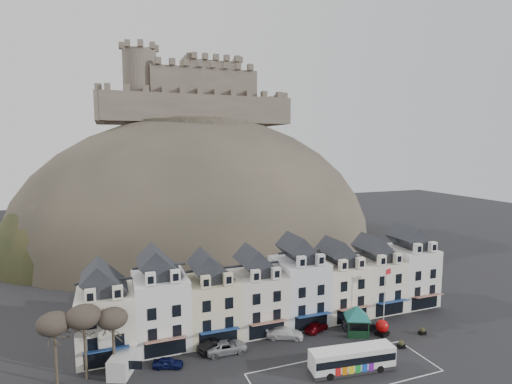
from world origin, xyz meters
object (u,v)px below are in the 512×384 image
car_black (215,345)px  car_maroon (317,327)px  car_silver (226,347)px  bus_shelter (357,312)px  red_buoy (382,327)px  white_van (124,361)px  flagpole (385,294)px  car_navy (168,363)px  car_charcoal (359,324)px  car_white (285,333)px  bus (352,358)px

car_black → car_maroon: (14.81, 0.19, -0.10)m
car_silver → car_maroon: (13.61, 1.11, -0.07)m
bus_shelter → red_buoy: bearing=-2.2°
white_van → flagpole: bearing=20.6°
car_navy → car_charcoal: bearing=-69.2°
red_buoy → car_white: (-13.03, 3.96, -0.37)m
car_white → car_charcoal: 11.17m
red_buoy → car_silver: bearing=171.8°
car_navy → car_white: (15.98, 1.79, 0.13)m
red_buoy → flagpole: size_ratio=0.25×
car_navy → car_black: size_ratio=0.76×
bus_shelter → white_van: bus_shelter is taller
red_buoy → car_charcoal: (-1.96, 2.53, -0.33)m
car_white → bus: bearing=-133.4°
bus_shelter → car_white: bearing=-171.1°
car_silver → bus_shelter: bearing=-94.3°
flagpole → red_buoy: bearing=-133.9°
bus → car_navy: bus is taller
car_silver → car_white: bearing=-83.5°
car_navy → car_white: size_ratio=0.70×
flagpole → car_white: 15.60m
red_buoy → car_white: bearing=163.1°
car_black → car_silver: car_black is taller
car_white → car_navy: bearing=121.3°
car_silver → car_white: (8.52, 0.87, -0.00)m
bus → bus_shelter: 9.74m
car_maroon → car_charcoal: size_ratio=0.83×
white_van → car_black: (11.13, 0.66, -0.39)m
flagpole → bus_shelter: bearing=-175.4°
white_van → car_silver: size_ratio=1.05×
car_navy → car_maroon: 21.17m
bus_shelter → car_black: 19.92m
flagpole → car_black: flagpole is taller
flagpole → car_white: (-14.84, 2.08, -4.32)m
bus → car_white: bearing=118.4°
white_van → car_charcoal: size_ratio=1.17×
red_buoy → car_charcoal: size_ratio=0.46×
bus → car_navy: (-20.00, 8.28, -0.97)m
car_silver → car_maroon: 13.66m
car_navy → car_charcoal: car_charcoal is taller
bus → car_maroon: size_ratio=2.61×
car_navy → car_maroon: (21.07, 2.03, 0.07)m
car_white → car_maroon: car_white is taller
white_van → car_white: size_ratio=1.08×
car_white → car_charcoal: car_charcoal is taller
bus → white_van: 26.61m
car_charcoal → car_black: bearing=101.0°
white_van → car_silver: 12.34m
car_navy → car_white: bearing=-63.6°
car_white → car_maroon: bearing=-62.4°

